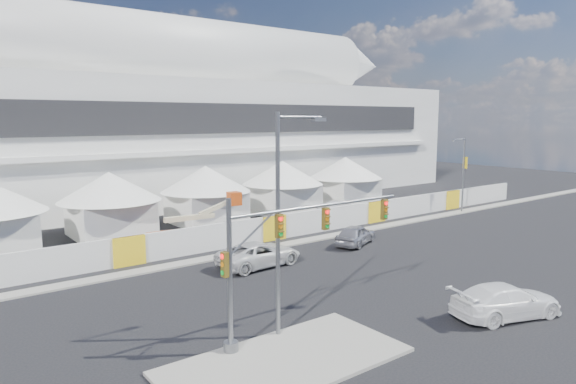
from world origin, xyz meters
TOP-DOWN VIEW (x-y plane):
  - ground at (0.00, 0.00)m, footprint 160.00×160.00m
  - median_island at (-6.00, -3.00)m, footprint 10.00×5.00m
  - far_curb at (20.00, 12.50)m, footprint 80.00×1.20m
  - stadium at (8.71, 41.50)m, footprint 80.00×24.80m
  - tent_row at (0.50, 24.00)m, footprint 53.40×8.40m
  - hoarding_fence at (6.00, 14.50)m, footprint 70.00×0.25m
  - scaffold_tower at (46.00, 36.00)m, footprint 4.40×4.40m
  - sedan_silver at (10.17, 9.30)m, footprint 3.53×5.05m
  - pickup_curb at (0.89, 9.04)m, footprint 3.04×6.06m
  - pickup_near at (5.65, -5.79)m, footprint 3.98×6.25m
  - lot_car_a at (16.86, 18.01)m, footprint 1.89×5.07m
  - traffic_mast at (-5.02, -1.00)m, footprint 10.22×0.63m
  - streetlight_median at (-4.49, -0.80)m, footprint 2.76×0.28m
  - streetlight_curb at (28.80, 12.50)m, footprint 2.32×0.52m
  - boom_lift at (-0.66, 17.31)m, footprint 7.69×2.06m

SIDE VIEW (x-z plane):
  - ground at x=0.00m, z-range 0.00..0.00m
  - far_curb at x=20.00m, z-range 0.00..0.12m
  - median_island at x=-6.00m, z-range 0.00..0.15m
  - sedan_silver at x=10.17m, z-range 0.00..1.60m
  - pickup_curb at x=0.89m, z-range 0.00..1.65m
  - lot_car_a at x=16.86m, z-range 0.00..1.65m
  - pickup_near at x=5.65m, z-range 0.00..1.69m
  - hoarding_fence at x=6.00m, z-range 0.00..2.00m
  - boom_lift at x=-0.66m, z-range -0.89..2.97m
  - tent_row at x=0.50m, z-range 0.45..5.85m
  - traffic_mast at x=-5.02m, z-range 0.62..7.11m
  - streetlight_curb at x=28.80m, z-range 0.64..8.48m
  - streetlight_median at x=-4.49m, z-range 0.89..10.85m
  - scaffold_tower at x=46.00m, z-range 0.00..12.00m
  - stadium at x=8.71m, z-range -1.54..20.44m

